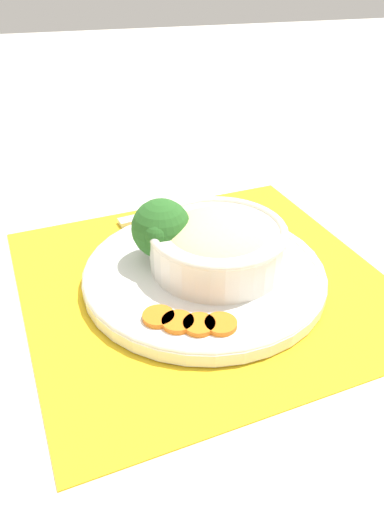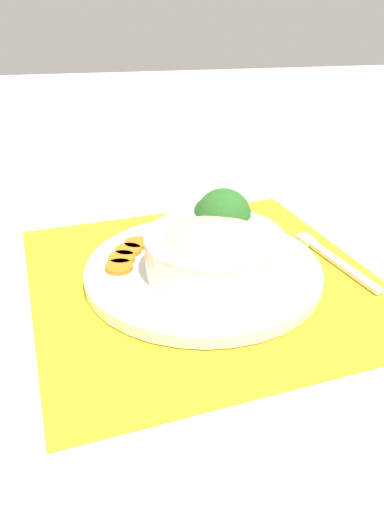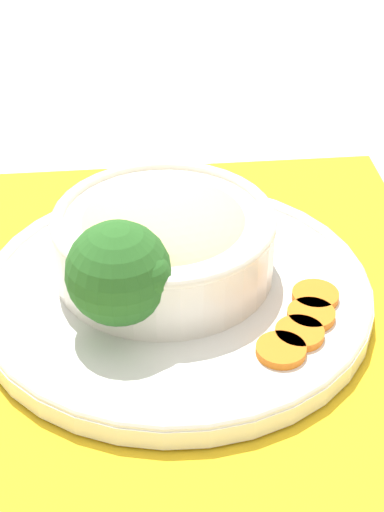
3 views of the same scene
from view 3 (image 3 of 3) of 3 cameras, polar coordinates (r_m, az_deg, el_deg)
name	(u,v)px [view 3 (image 3 of 3)]	position (r m, az deg, el deg)	size (l,w,h in m)	color
ground_plane	(176,306)	(0.69, -1.09, -3.38)	(4.00, 4.00, 0.00)	beige
placemat	(176,304)	(0.69, -1.09, -3.25)	(0.50, 0.51, 0.00)	yellow
plate	(176,291)	(0.68, -1.11, -2.38)	(0.31, 0.31, 0.02)	white
bowl	(164,238)	(0.68, -1.88, 1.21)	(0.18, 0.18, 0.07)	silver
broccoli_floret	(119,273)	(0.62, -4.88, -1.17)	(0.08, 0.08, 0.09)	#84AD5B
carrot_slice_near	(281,350)	(0.62, 5.95, -6.26)	(0.04, 0.04, 0.01)	orange
carrot_slice_middle	(300,333)	(0.64, 7.18, -5.13)	(0.04, 0.04, 0.01)	orange
carrot_slice_far	(311,315)	(0.65, 7.94, -3.90)	(0.04, 0.04, 0.01)	orange
carrot_slice_extra	(315,296)	(0.67, 8.22, -2.64)	(0.04, 0.04, 0.01)	orange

